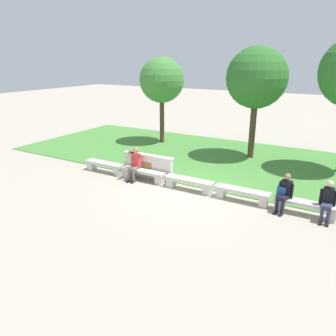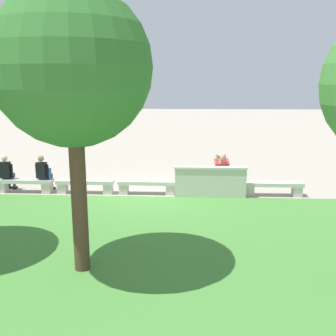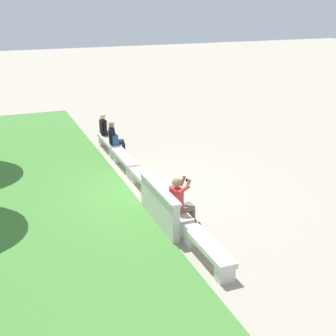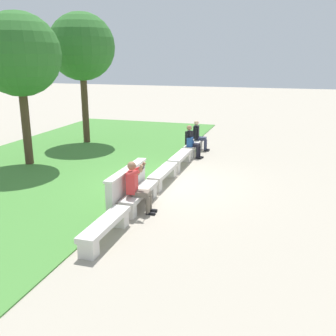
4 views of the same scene
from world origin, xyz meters
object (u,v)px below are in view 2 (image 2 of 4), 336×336
bench_end (24,183)px  backpack (46,174)px  bench_main (273,187)px  person_companion (7,172)px  person_distant (44,172)px  bench_mid (147,185)px  bench_near (210,186)px  person_photographer (221,172)px  bench_far (85,184)px  tree_left_background (72,69)px

bench_end → backpack: bearing=-177.3°
bench_main → person_companion: 8.78m
person_distant → bench_mid: bearing=178.9°
bench_near → person_photographer: bearing=-168.3°
person_photographer → person_distant: person_photographer is taller
bench_far → person_photographer: 4.49m
bench_main → person_distant: (7.53, -0.06, 0.37)m
bench_near → bench_far: 4.09m
person_distant → backpack: (-0.10, 0.03, -0.05)m
bench_mid → bench_far: same height
bench_near → tree_left_background: tree_left_background is taller
bench_near → person_photographer: person_photographer is taller
person_companion → backpack: (-1.35, 0.03, -0.05)m
person_distant → person_companion: (1.25, -0.00, 0.00)m
bench_far → bench_end: same height
bench_main → bench_end: same height
person_companion → bench_mid: bearing=179.2°
bench_near → tree_left_background: bearing=62.7°
bench_mid → person_distant: size_ratio=1.50×
person_distant → bench_end: bearing=5.7°
person_companion → tree_left_background: size_ratio=0.24×
person_distant → tree_left_background: (-2.71, 5.43, 3.17)m
bench_main → person_distant: 7.54m
bench_main → person_photographer: bearing=-2.6°
bench_end → tree_left_background: size_ratio=0.36×
bench_main → backpack: bearing=-0.3°
bench_main → bench_mid: bearing=0.0°
bench_far → person_photographer: (-4.47, -0.08, 0.44)m
person_distant → bench_near: bearing=179.3°
bench_near → backpack: (5.38, -0.03, 0.33)m
bench_mid → tree_left_background: 6.47m
backpack → bench_main: bearing=179.7°
bench_main → bench_end: bearing=0.0°
bench_main → person_companion: size_ratio=1.50×
tree_left_background → person_photographer: bearing=-120.0°
bench_far → person_photographer: size_ratio=1.43×
bench_mid → person_distant: (3.44, -0.06, 0.37)m
bench_main → bench_near: size_ratio=1.00×
person_photographer → person_companion: bearing=0.1°
backpack → tree_left_background: size_ratio=0.08×
backpack → tree_left_background: tree_left_background is taller
person_companion → tree_left_background: (-3.96, 5.43, 3.17)m
bench_end → tree_left_background: (-3.37, 5.36, 3.55)m
person_photographer → person_distant: 5.86m
bench_mid → backpack: 3.35m
bench_end → person_photographer: person_photographer is taller
person_companion → bench_end: bearing=173.6°
bench_end → tree_left_background: 7.26m
bench_main → bench_far: (6.14, 0.00, 0.00)m
bench_near → bench_end: (6.14, 0.00, 0.00)m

